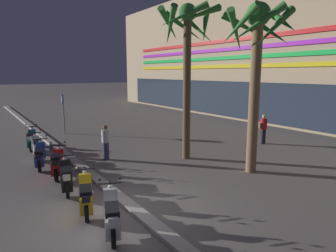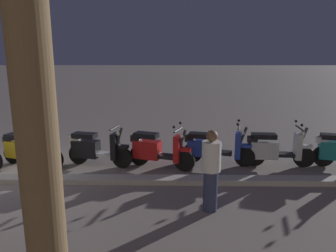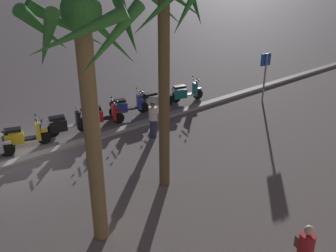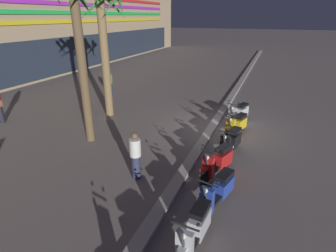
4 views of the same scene
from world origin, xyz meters
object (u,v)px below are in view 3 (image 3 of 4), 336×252
(scooter_silver_last_in_row, at_px, (155,100))
(scooter_black_mid_front, at_px, (64,124))
(scooter_yellow_second_in_line, at_px, (22,136))
(pedestrian_by_palm_tree, at_px, (153,119))
(palm_tree_by_mall_entrance, at_px, (86,66))
(crossing_sign, at_px, (265,72))
(palm_tree_far_corner, at_px, (163,28))
(scooter_red_far_back, at_px, (101,116))
(scooter_blue_mid_centre, at_px, (126,106))
(scooter_teal_tail_end, at_px, (185,93))

(scooter_silver_last_in_row, height_order, scooter_black_mid_front, scooter_silver_last_in_row)
(scooter_yellow_second_in_line, bearing_deg, pedestrian_by_palm_tree, 151.69)
(scooter_black_mid_front, bearing_deg, pedestrian_by_palm_tree, 138.01)
(palm_tree_by_mall_entrance, relative_size, pedestrian_by_palm_tree, 4.04)
(pedestrian_by_palm_tree, bearing_deg, crossing_sign, 179.62)
(crossing_sign, bearing_deg, pedestrian_by_palm_tree, -0.38)
(scooter_black_mid_front, bearing_deg, palm_tree_far_corner, 99.85)
(crossing_sign, relative_size, pedestrian_by_palm_tree, 1.60)
(scooter_red_far_back, height_order, crossing_sign, crossing_sign)
(scooter_silver_last_in_row, xyz_separation_m, crossing_sign, (-4.82, 2.44, 1.05))
(scooter_blue_mid_centre, bearing_deg, scooter_yellow_second_in_line, 2.58)
(scooter_silver_last_in_row, distance_m, scooter_black_mid_front, 4.56)
(scooter_silver_last_in_row, distance_m, scooter_red_far_back, 2.99)
(scooter_black_mid_front, bearing_deg, scooter_yellow_second_in_line, 1.41)
(scooter_black_mid_front, height_order, scooter_yellow_second_in_line, scooter_yellow_second_in_line)
(crossing_sign, bearing_deg, palm_tree_far_corner, 18.92)
(scooter_blue_mid_centre, xyz_separation_m, scooter_black_mid_front, (3.03, 0.17, 0.01))
(scooter_blue_mid_centre, bearing_deg, scooter_red_far_back, 11.81)
(scooter_red_far_back, bearing_deg, scooter_black_mid_front, -4.75)
(scooter_red_far_back, xyz_separation_m, crossing_sign, (-7.81, 2.32, 1.04))
(scooter_black_mid_front, distance_m, pedestrian_by_palm_tree, 3.61)
(pedestrian_by_palm_tree, bearing_deg, palm_tree_by_mall_entrance, 40.70)
(crossing_sign, relative_size, palm_tree_far_corner, 0.37)
(scooter_black_mid_front, xyz_separation_m, palm_tree_far_corner, (-0.93, 5.35, 4.44))
(scooter_blue_mid_centre, distance_m, palm_tree_by_mall_entrance, 9.08)
(scooter_teal_tail_end, xyz_separation_m, palm_tree_by_mall_entrance, (8.16, 6.22, 4.08))
(scooter_silver_last_in_row, distance_m, palm_tree_far_corner, 7.84)
(scooter_blue_mid_centre, distance_m, pedestrian_by_palm_tree, 2.62)
(palm_tree_by_mall_entrance, bearing_deg, scooter_yellow_second_in_line, -91.31)
(scooter_blue_mid_centre, bearing_deg, pedestrian_by_palm_tree, 82.13)
(scooter_red_far_back, relative_size, pedestrian_by_palm_tree, 1.11)
(scooter_teal_tail_end, height_order, palm_tree_far_corner, palm_tree_far_corner)
(scooter_silver_last_in_row, bearing_deg, crossing_sign, 153.12)
(scooter_black_mid_front, relative_size, palm_tree_by_mall_entrance, 0.28)
(scooter_yellow_second_in_line, distance_m, pedestrian_by_palm_tree, 4.99)
(palm_tree_by_mall_entrance, bearing_deg, scooter_red_far_back, -119.13)
(scooter_red_far_back, distance_m, scooter_black_mid_front, 1.58)
(crossing_sign, height_order, pedestrian_by_palm_tree, crossing_sign)
(scooter_teal_tail_end, xyz_separation_m, scooter_black_mid_front, (6.30, -0.08, -0.00))
(scooter_red_far_back, height_order, scooter_yellow_second_in_line, same)
(scooter_teal_tail_end, bearing_deg, palm_tree_by_mall_entrance, 37.31)
(palm_tree_far_corner, bearing_deg, pedestrian_by_palm_tree, -120.60)
(scooter_yellow_second_in_line, bearing_deg, scooter_black_mid_front, -178.59)
(scooter_silver_last_in_row, height_order, scooter_yellow_second_in_line, same)
(scooter_red_far_back, relative_size, scooter_black_mid_front, 0.98)
(scooter_blue_mid_centre, relative_size, palm_tree_far_corner, 0.29)
(scooter_teal_tail_end, xyz_separation_m, scooter_blue_mid_centre, (3.28, -0.25, -0.01))
(scooter_black_mid_front, bearing_deg, scooter_teal_tail_end, 179.29)
(scooter_blue_mid_centre, bearing_deg, crossing_sign, 157.62)
(scooter_silver_last_in_row, height_order, palm_tree_by_mall_entrance, palm_tree_by_mall_entrance)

